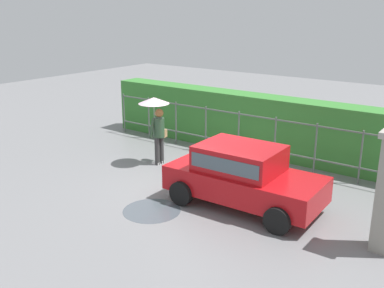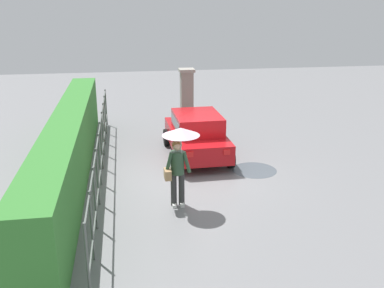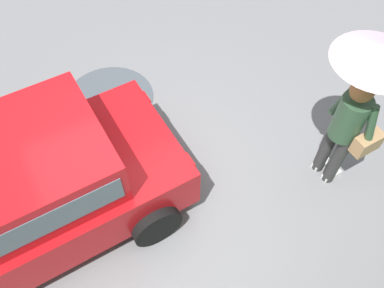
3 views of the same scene
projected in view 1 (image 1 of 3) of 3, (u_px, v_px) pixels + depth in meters
ground_plane at (203, 186)px, 11.81m from camera, size 40.00×40.00×0.00m
car at (242, 174)px, 10.47m from camera, size 3.77×1.93×1.48m
pedestrian at (156, 117)px, 13.11m from camera, size 0.92×0.92×2.07m
fence_section at (256, 135)px, 13.54m from camera, size 11.37×0.05×1.50m
hedge_row at (269, 126)px, 14.15m from camera, size 12.32×0.90×1.90m
puddle_near at (152, 211)px, 10.39m from camera, size 1.37×1.37×0.00m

